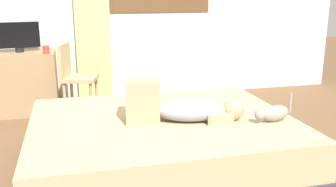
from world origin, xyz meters
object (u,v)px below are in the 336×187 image
object	(u,v)px
cat	(273,113)
cup	(46,50)
person_lying	(179,107)
tv_monitor	(18,37)
chair_by_desk	(74,74)
bed	(162,143)
desk	(18,83)

from	to	relation	value
cat	cup	size ratio (longest dim) A/B	3.71
person_lying	tv_monitor	bearing A→B (deg)	124.70
person_lying	cup	distance (m)	2.10
cat	chair_by_desk	bearing A→B (deg)	128.80
cup	chair_by_desk	world-z (taller)	chair_by_desk
chair_by_desk	bed	bearing A→B (deg)	-66.94
desk	chair_by_desk	distance (m)	0.75
bed	person_lying	size ratio (longest dim) A/B	2.29
person_lying	chair_by_desk	distance (m)	1.85
desk	cup	bearing A→B (deg)	-30.55
bed	tv_monitor	size ratio (longest dim) A/B	4.50
cup	chair_by_desk	bearing A→B (deg)	-21.53
desk	cup	distance (m)	0.59
person_lying	cup	bearing A→B (deg)	121.01
bed	desk	bearing A→B (deg)	124.81
person_lying	desk	world-z (taller)	person_lying
person_lying	chair_by_desk	xyz separation A→B (m)	(-0.78, 1.67, -0.04)
bed	cat	distance (m)	0.93
bed	tv_monitor	bearing A→B (deg)	123.73
cat	cup	bearing A→B (deg)	132.10
cup	cat	bearing A→B (deg)	-47.90
desk	chair_by_desk	xyz separation A→B (m)	(0.65, -0.33, 0.14)
cup	desk	bearing A→B (deg)	149.45
bed	chair_by_desk	size ratio (longest dim) A/B	2.51
cat	cup	world-z (taller)	cup
desk	chair_by_desk	world-z (taller)	chair_by_desk
bed	cup	world-z (taller)	cup
person_lying	tv_monitor	distance (m)	2.46
person_lying	chair_by_desk	bearing A→B (deg)	115.12
desk	chair_by_desk	bearing A→B (deg)	-26.73
tv_monitor	chair_by_desk	xyz separation A→B (m)	(0.60, -0.33, -0.41)
person_lying	chair_by_desk	world-z (taller)	chair_by_desk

